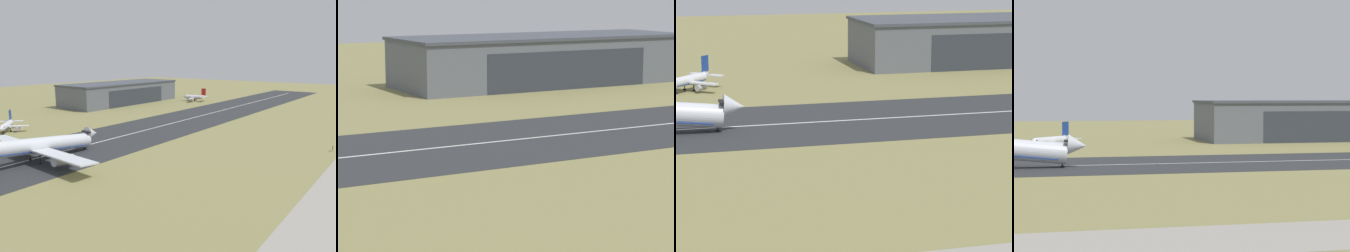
# 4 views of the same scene
# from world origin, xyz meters

# --- Properties ---
(runway_strip) EXTENTS (437.66, 40.44, 0.06)m
(runway_strip) POSITION_xyz_m (0.00, 117.08, 0.03)
(runway_strip) COLOR #2B2D30
(runway_strip) RESTS_ON ground_plane
(runway_centreline) EXTENTS (393.89, 0.70, 0.01)m
(runway_centreline) POSITION_xyz_m (0.00, 117.08, 0.07)
(runway_centreline) COLOR silver
(runway_centreline) RESTS_ON runway_strip
(hangar_building) EXTENTS (89.27, 31.86, 14.78)m
(hangar_building) POSITION_xyz_m (57.17, 192.20, 7.41)
(hangar_building) COLOR slate
(hangar_building) RESTS_ON ground_plane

